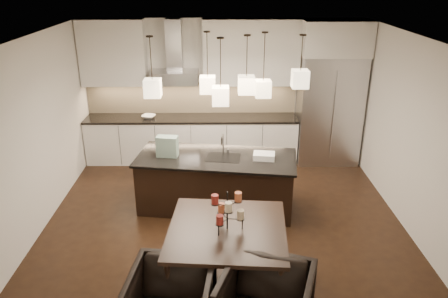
{
  "coord_description": "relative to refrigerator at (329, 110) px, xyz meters",
  "views": [
    {
      "loc": [
        -0.07,
        -5.86,
        3.65
      ],
      "look_at": [
        0.0,
        0.2,
        1.15
      ],
      "focal_mm": 35.0,
      "sensor_mm": 36.0,
      "label": 1
    }
  ],
  "objects": [
    {
      "name": "floor",
      "position": [
        -2.1,
        -2.38,
        -1.08
      ],
      "size": [
        5.5,
        5.5,
        0.02
      ],
      "primitive_type": "cube",
      "color": "black",
      "rests_on": "ground"
    },
    {
      "name": "ceiling",
      "position": [
        -2.1,
        -2.38,
        1.73
      ],
      "size": [
        5.5,
        5.5,
        0.02
      ],
      "primitive_type": "cube",
      "color": "white",
      "rests_on": "wall_back"
    },
    {
      "name": "wall_back",
      "position": [
        -2.1,
        0.38,
        0.32
      ],
      "size": [
        5.5,
        0.02,
        2.8
      ],
      "primitive_type": "cube",
      "color": "silver",
      "rests_on": "ground"
    },
    {
      "name": "wall_front",
      "position": [
        -2.1,
        -5.14,
        0.32
      ],
      "size": [
        5.5,
        0.02,
        2.8
      ],
      "primitive_type": "cube",
      "color": "silver",
      "rests_on": "ground"
    },
    {
      "name": "wall_left",
      "position": [
        -4.86,
        -2.38,
        0.32
      ],
      "size": [
        0.02,
        5.5,
        2.8
      ],
      "primitive_type": "cube",
      "color": "silver",
      "rests_on": "ground"
    },
    {
      "name": "wall_right",
      "position": [
        0.66,
        -2.38,
        0.32
      ],
      "size": [
        0.02,
        5.5,
        2.8
      ],
      "primitive_type": "cube",
      "color": "silver",
      "rests_on": "ground"
    },
    {
      "name": "refrigerator",
      "position": [
        0.0,
        0.0,
        0.0
      ],
      "size": [
        1.2,
        0.72,
        2.15
      ],
      "primitive_type": "cube",
      "color": "#B7B7BA",
      "rests_on": "floor"
    },
    {
      "name": "fridge_panel",
      "position": [
        0.0,
        0.0,
        1.4
      ],
      "size": [
        1.26,
        0.72,
        0.65
      ],
      "primitive_type": "cube",
      "color": "silver",
      "rests_on": "refrigerator"
    },
    {
      "name": "lower_cabinets",
      "position": [
        -2.73,
        0.05,
        -0.64
      ],
      "size": [
        4.21,
        0.62,
        0.88
      ],
      "primitive_type": "cube",
      "color": "silver",
      "rests_on": "floor"
    },
    {
      "name": "countertop",
      "position": [
        -2.73,
        0.05,
        -0.17
      ],
      "size": [
        4.21,
        0.66,
        0.04
      ],
      "primitive_type": "cube",
      "color": "black",
      "rests_on": "lower_cabinets"
    },
    {
      "name": "backsplash",
      "position": [
        -2.73,
        0.35,
        0.16
      ],
      "size": [
        4.21,
        0.02,
        0.63
      ],
      "primitive_type": "cube",
      "color": "tan",
      "rests_on": "countertop"
    },
    {
      "name": "upper_cab_left",
      "position": [
        -4.2,
        0.19,
        1.1
      ],
      "size": [
        1.25,
        0.35,
        1.25
      ],
      "primitive_type": "cube",
      "color": "silver",
      "rests_on": "wall_back"
    },
    {
      "name": "upper_cab_right",
      "position": [
        -1.55,
        0.19,
        1.1
      ],
      "size": [
        1.85,
        0.35,
        1.25
      ],
      "primitive_type": "cube",
      "color": "silver",
      "rests_on": "wall_back"
    },
    {
      "name": "hood_canopy",
      "position": [
        -3.03,
        0.1,
        0.65
      ],
      "size": [
        0.9,
        0.52,
        0.24
      ],
      "primitive_type": "cube",
      "color": "#B7B7BA",
      "rests_on": "wall_back"
    },
    {
      "name": "hood_chimney",
      "position": [
        -3.03,
        0.21,
        1.24
      ],
      "size": [
        0.3,
        0.28,
        0.96
      ],
      "primitive_type": "cube",
      "color": "#B7B7BA",
      "rests_on": "hood_canopy"
    },
    {
      "name": "fruit_bowl",
      "position": [
        -3.57,
        0.0,
        -0.12
      ],
      "size": [
        0.31,
        0.31,
        0.06
      ],
      "primitive_type": "imported",
      "rotation": [
        0.0,
        0.0,
        -0.24
      ],
      "color": "silver",
      "rests_on": "countertop"
    },
    {
      "name": "island_body",
      "position": [
        -2.22,
        -1.89,
        -0.65
      ],
      "size": [
        2.55,
        1.32,
        0.86
      ],
      "primitive_type": "cube",
      "rotation": [
        0.0,
        0.0,
        -0.14
      ],
      "color": "black",
      "rests_on": "floor"
    },
    {
      "name": "island_top",
      "position": [
        -2.22,
        -1.89,
        -0.2
      ],
      "size": [
        2.64,
        1.4,
        0.04
      ],
      "primitive_type": "cube",
      "rotation": [
        0.0,
        0.0,
        -0.14
      ],
      "color": "black",
      "rests_on": "island_body"
    },
    {
      "name": "faucet",
      "position": [
        -2.11,
        -1.81,
        0.01
      ],
      "size": [
        0.13,
        0.25,
        0.37
      ],
      "primitive_type": null,
      "rotation": [
        0.0,
        0.0,
        -0.14
      ],
      "color": "silver",
      "rests_on": "island_top"
    },
    {
      "name": "tote_bag",
      "position": [
        -2.99,
        -1.85,
        -0.01
      ],
      "size": [
        0.35,
        0.22,
        0.33
      ],
      "primitive_type": "cube",
      "rotation": [
        0.0,
        0.0,
        -0.14
      ],
      "color": "#184A38",
      "rests_on": "island_top"
    },
    {
      "name": "food_container",
      "position": [
        -1.47,
        -1.98,
        -0.13
      ],
      "size": [
        0.36,
        0.28,
        0.1
      ],
      "primitive_type": "cube",
      "rotation": [
        0.0,
        0.0,
        -0.14
      ],
      "color": "silver",
      "rests_on": "island_top"
    },
    {
      "name": "dining_table",
      "position": [
        -2.08,
        -3.85,
        -0.66
      ],
      "size": [
        1.48,
        1.48,
        0.83
      ],
      "primitive_type": null,
      "rotation": [
        0.0,
        0.0,
        -0.08
      ],
      "color": "black",
      "rests_on": "floor"
    },
    {
      "name": "candelabra",
      "position": [
        -2.08,
        -3.85,
        -0.01
      ],
      "size": [
        0.43,
        0.43,
        0.49
      ],
      "primitive_type": null,
      "rotation": [
        0.0,
        0.0,
        -0.08
      ],
      "color": "black",
      "rests_on": "dining_table"
    },
    {
      "name": "candle_a",
      "position": [
        -1.93,
        -3.86,
        -0.05
      ],
      "size": [
        0.09,
        0.09,
        0.11
      ],
      "primitive_type": "cylinder",
      "rotation": [
        0.0,
        0.0,
        -0.08
      ],
      "color": "beige",
      "rests_on": "candelabra"
    },
    {
      "name": "candle_b",
      "position": [
        -2.15,
        -3.71,
        -0.05
      ],
      "size": [
        0.09,
        0.09,
        0.11
      ],
      "primitive_type": "cylinder",
      "rotation": [
        0.0,
        0.0,
        -0.08
      ],
      "color": "#C46138",
      "rests_on": "candelabra"
    },
    {
      "name": "candle_c",
      "position": [
        -2.17,
        -3.98,
        -0.05
      ],
      "size": [
        0.09,
        0.09,
        0.11
      ],
      "primitive_type": "cylinder",
      "rotation": [
        0.0,
        0.0,
        -0.08
      ],
      "color": "maroon",
      "rests_on": "candelabra"
    },
    {
      "name": "candle_d",
      "position": [
        -1.95,
        -3.76,
        0.12
      ],
      "size": [
        0.09,
        0.09,
        0.11
      ],
      "primitive_type": "cylinder",
      "rotation": [
        0.0,
        0.0,
        -0.08
      ],
      "color": "#C46138",
      "rests_on": "candelabra"
    },
    {
      "name": "candle_e",
      "position": [
        -2.22,
        -3.82,
        0.12
      ],
      "size": [
        0.09,
        0.09,
        0.11
      ],
      "primitive_type": "cylinder",
      "rotation": [
        0.0,
        0.0,
        -0.08
      ],
      "color": "maroon",
      "rests_on": "candelabra"
    },
    {
      "name": "candle_f",
      "position": [
        -2.07,
        -4.0,
        0.12
      ],
      "size": [
        0.09,
        0.09,
        0.11
      ],
      "primitive_type": "cylinder",
      "rotation": [
        0.0,
        0.0,
        -0.08
      ],
      "color": "beige",
      "rests_on": "candelabra"
    },
    {
      "name": "pendant_a",
      "position": [
        -3.14,
        -2.04,
        0.98
      ],
      "size": [
        0.24,
        0.24,
        0.26
      ],
      "primitive_type": "cube",
      "color": "beige",
      "rests_on": "ceiling"
    },
    {
      "name": "pendant_b",
      "position": [
        -2.35,
        -1.55,
        0.91
      ],
      "size": [
        0.24,
        0.24,
        0.26
      ],
      "primitive_type": "cube",
      "color": "beige",
      "rests_on": "ceiling"
    },
    {
      "name": "pendant_c",
      "position": [
        -1.77,
        -1.94,
        1.0
      ],
      "size": [
        0.24,
        0.24,
        0.26
      ],
      "primitive_type": "cube",
      "color": "beige",
      "rests_on": "ceiling"
    },
    {
      "name": "pendant_d",
      "position": [
        -1.49,
        -1.63,
        0.86
      ],
      "size": [
        0.24,
        0.24,
        0.26
      ],
      "primitive_type": "cube",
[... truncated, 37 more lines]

